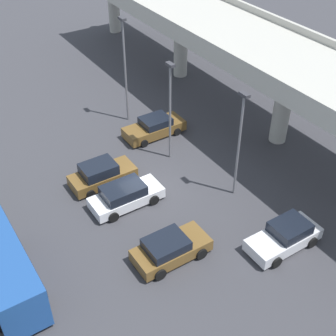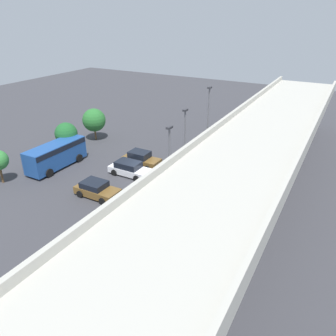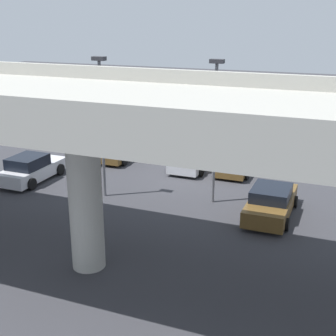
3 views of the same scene
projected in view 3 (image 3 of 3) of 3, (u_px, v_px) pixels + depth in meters
name	position (u px, v px, depth m)	size (l,w,h in m)	color
ground_plane	(190.00, 174.00, 29.24)	(115.57, 115.57, 0.00)	#38383D
highway_overpass	(81.00, 116.00, 16.72)	(55.23, 7.88, 7.40)	#ADAAA0
parked_car_0	(271.00, 202.00, 23.07)	(2.22, 4.84, 1.50)	brown
parked_car_1	(237.00, 159.00, 29.66)	(2.16, 4.48, 1.67)	brown
parked_car_2	(194.00, 156.00, 30.36)	(2.19, 4.75, 1.55)	silver
parked_car_3	(121.00, 148.00, 32.35)	(2.25, 4.45, 1.52)	brown
parked_car_4	(31.00, 169.00, 27.94)	(2.17, 4.56, 1.59)	silver
shuttle_bus	(200.00, 115.00, 38.41)	(7.44, 2.63, 2.82)	#1E478C
lamp_post_near_aisle	(215.00, 121.00, 23.56)	(0.70, 0.35, 7.46)	slate
lamp_post_by_overpass	(102.00, 117.00, 24.42)	(0.70, 0.35, 7.51)	slate
tree_front_left	(321.00, 104.00, 36.69)	(3.17, 3.17, 4.42)	brown
tree_front_centre	(243.00, 100.00, 38.15)	(2.74, 2.74, 4.22)	brown
tree_front_far_right	(148.00, 96.00, 42.04)	(2.09, 2.09, 3.62)	brown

